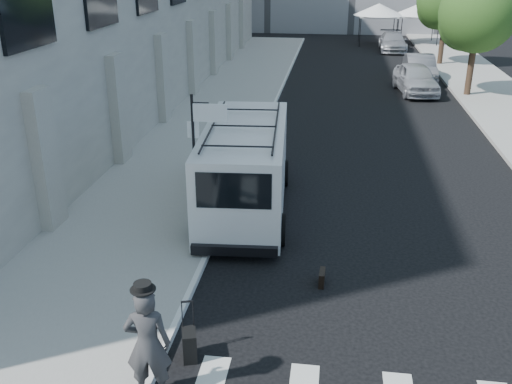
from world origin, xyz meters
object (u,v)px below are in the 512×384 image
(suitcase, at_px, (190,345))
(parked_car_b, at_px, (420,68))
(cargo_van, at_px, (246,166))
(parked_car_a, at_px, (416,79))
(briefcase, at_px, (322,278))
(parked_car_c, at_px, (393,42))
(businessman, at_px, (148,344))

(suitcase, relative_size, parked_car_b, 0.25)
(suitcase, relative_size, cargo_van, 0.16)
(parked_car_a, bearing_deg, cargo_van, -118.68)
(briefcase, xyz_separation_m, suitcase, (-2.29, -2.85, 0.13))
(parked_car_c, bearing_deg, parked_car_a, -89.68)
(briefcase, xyz_separation_m, parked_car_c, (4.20, 34.03, 0.51))
(parked_car_a, relative_size, parked_car_b, 1.01)
(suitcase, height_order, parked_car_c, parked_car_c)
(businessman, bearing_deg, parked_car_a, -114.72)
(cargo_van, distance_m, parked_car_a, 17.15)
(businessman, relative_size, cargo_van, 0.30)
(cargo_van, distance_m, parked_car_b, 20.36)
(cargo_van, xyz_separation_m, parked_car_a, (6.56, 15.84, -0.51))
(briefcase, bearing_deg, parked_car_c, 85.76)
(businessman, xyz_separation_m, parked_car_c, (6.90, 37.88, -0.34))
(suitcase, height_order, parked_car_b, parked_car_b)
(parked_car_b, bearing_deg, cargo_van, -110.32)
(briefcase, xyz_separation_m, parked_car_a, (4.25, 19.72, 0.60))
(parked_car_c, bearing_deg, businessman, -100.19)
(briefcase, bearing_deg, cargo_van, 123.64)
(parked_car_a, distance_m, parked_car_b, 3.27)
(briefcase, distance_m, suitcase, 3.66)
(businessman, xyz_separation_m, cargo_van, (0.38, 7.73, 0.25))
(parked_car_a, xyz_separation_m, parked_car_c, (-0.04, 14.31, -0.08))
(businessman, height_order, parked_car_b, businessman)
(parked_car_c, bearing_deg, suitcase, -99.86)
(parked_car_b, bearing_deg, suitcase, -105.21)
(businessman, distance_m, briefcase, 4.78)
(suitcase, height_order, parked_car_a, parked_car_a)
(briefcase, xyz_separation_m, parked_car_b, (4.85, 22.93, 0.57))
(suitcase, xyz_separation_m, parked_car_b, (7.14, 25.78, 0.44))
(businessman, xyz_separation_m, parked_car_b, (7.54, 26.78, -0.29))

